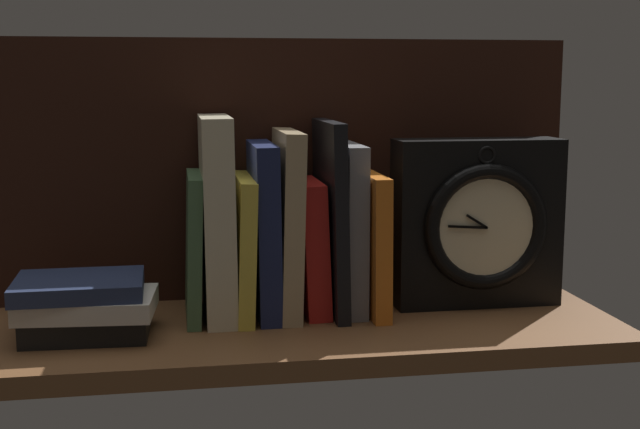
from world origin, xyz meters
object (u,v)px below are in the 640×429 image
Objects in this scene: book_navy_bierce at (264,229)px; book_orange_pandolfini at (369,241)px; framed_clock at (478,223)px; book_green_romantic at (194,246)px; book_red_requiem at (311,247)px; book_tan_shortstories at (287,223)px; book_yellow_seinlanguage at (243,246)px; book_black_skeptic at (331,217)px; book_stack_side at (85,306)px; book_cream_twain at (217,217)px; book_gray_chess at (349,228)px.

book_orange_pandolfini is at bearing 0.00° from book_navy_bierce.
book_orange_pandolfini is at bearing 177.51° from framed_clock.
book_green_romantic is at bearing 180.00° from book_orange_pandolfini.
book_red_requiem is 0.77× the size of framed_clock.
book_tan_shortstories is (12.02, 0.00, 2.66)cm from book_green_romantic.
book_yellow_seinlanguage is 12.03cm from book_black_skeptic.
framed_clock reaches higher than book_yellow_seinlanguage.
book_navy_bierce is 24.18cm from book_stack_side.
book_green_romantic is 0.83× the size of book_navy_bierce.
book_tan_shortstories is 5.81cm from book_black_skeptic.
book_black_skeptic is at bearing 178.15° from framed_clock.
book_red_requiem is 1.04× the size of book_stack_side.
book_orange_pandolfini is 36.98cm from book_stack_side.
book_stack_side is (-16.11, -6.47, -9.19)cm from book_cream_twain.
book_navy_bierce is (9.03, 0.00, 1.88)cm from book_green_romantic.
book_orange_pandolfini is 0.81× the size of framed_clock.
book_yellow_seinlanguage is at bearing 178.83° from framed_clock.
book_red_requiem is 29.33cm from book_stack_side.
framed_clock reaches higher than book_gray_chess.
book_tan_shortstories is 27.17cm from book_stack_side.
book_navy_bierce is 6.58cm from book_red_requiem.
book_green_romantic is 0.74× the size of book_black_skeptic.
book_tan_shortstories is at bearing 0.00° from book_green_romantic.
book_gray_chess is (20.27, 0.00, 1.76)cm from book_green_romantic.
book_tan_shortstories is at bearing 0.00° from book_navy_bierce.
book_tan_shortstories is at bearing 14.47° from book_stack_side.
book_red_requiem is 0.69× the size of book_black_skeptic.
book_red_requiem is at bearing 178.37° from framed_clock.
book_navy_bierce is at bearing 180.00° from book_gray_chess.
book_stack_side is at bearing -168.16° from book_black_skeptic.
book_cream_twain is 1.55× the size of book_stack_side.
book_black_skeptic is (2.68, -0.00, 3.86)cm from book_red_requiem.
book_tan_shortstories is at bearing 180.00° from book_black_skeptic.
book_gray_chess is at bearing 10.99° from book_stack_side.
book_stack_side is (-22.08, -6.47, -7.45)cm from book_navy_bierce.
framed_clock is at bearing -0.98° from book_green_romantic.
book_yellow_seinlanguage is 0.76× the size of book_tan_shortstories.
book_gray_chess reaches higher than book_orange_pandolfini.
book_black_skeptic is at bearing -180.00° from book_orange_pandolfini.
book_black_skeptic is at bearing -180.00° from book_gray_chess.
book_navy_bierce is at bearing -0.00° from book_cream_twain.
book_yellow_seinlanguage is 1.08× the size of book_stack_side.
book_black_skeptic is at bearing -0.00° from book_red_requiem.
book_red_requiem is (8.83, -0.00, -0.36)cm from book_yellow_seinlanguage.
book_navy_bierce is 8.88cm from book_black_skeptic.
framed_clock reaches higher than book_red_requiem.
book_yellow_seinlanguage is at bearing 180.00° from book_orange_pandolfini.
book_green_romantic is at bearing 180.00° from book_navy_bierce.
book_black_skeptic is (14.74, -0.00, -0.36)cm from book_cream_twain.
book_cream_twain is 1.03× the size of book_black_skeptic.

